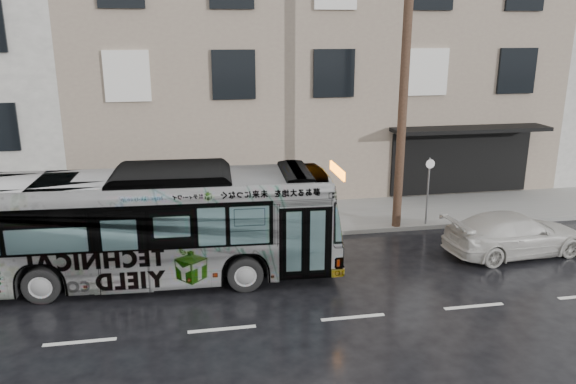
% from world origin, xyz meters
% --- Properties ---
extents(ground, '(120.00, 120.00, 0.00)m').
position_xyz_m(ground, '(0.00, 0.00, 0.00)').
color(ground, black).
rests_on(ground, ground).
extents(sidewalk, '(90.00, 3.60, 0.15)m').
position_xyz_m(sidewalk, '(0.00, 4.90, 0.07)').
color(sidewalk, gray).
rests_on(sidewalk, ground).
extents(building_taupe, '(20.00, 12.00, 11.00)m').
position_xyz_m(building_taupe, '(5.00, 12.70, 5.50)').
color(building_taupe, gray).
rests_on(building_taupe, ground).
extents(utility_pole_front, '(0.30, 0.30, 9.00)m').
position_xyz_m(utility_pole_front, '(6.50, 3.30, 4.65)').
color(utility_pole_front, '#4C3426').
rests_on(utility_pole_front, sidewalk).
extents(sign_post, '(0.06, 0.06, 2.40)m').
position_xyz_m(sign_post, '(7.60, 3.30, 1.35)').
color(sign_post, slate).
rests_on(sign_post, sidewalk).
extents(bus, '(11.53, 3.21, 3.18)m').
position_xyz_m(bus, '(-2.19, 0.74, 1.59)').
color(bus, '#B2B2B2').
rests_on(bus, ground).
extents(white_sedan, '(4.68, 2.27, 1.31)m').
position_xyz_m(white_sedan, '(9.34, 0.57, 0.66)').
color(white_sedan, '#B9B6B0').
rests_on(white_sedan, ground).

